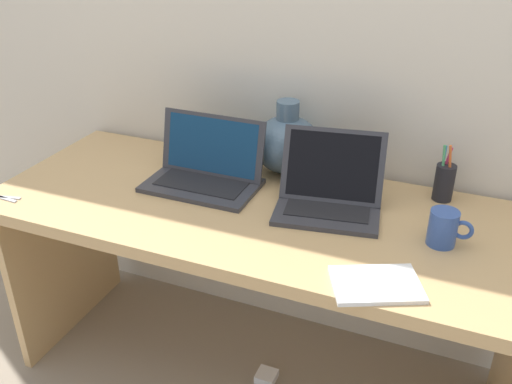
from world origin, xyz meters
The scene contains 10 objects.
ground_plane centered at (0.00, 0.00, 0.00)m, with size 6.00×6.00×0.00m, color gray.
back_wall centered at (0.00, 0.37, 1.20)m, with size 4.40×0.04×2.40m, color beige.
desk centered at (0.00, 0.00, 0.56)m, with size 1.66×0.67×0.70m.
laptop_left centered at (-0.21, 0.09, 0.76)m, with size 0.36×0.23×0.21m.
laptop_right centered at (0.20, 0.08, 0.76)m, with size 0.34×0.29×0.22m.
green_vase centered at (0.00, 0.27, 0.80)m, with size 0.22×0.22×0.25m.
notebook_stack centered at (0.42, -0.25, 0.71)m, with size 0.21×0.15×0.01m, color white.
coffee_mug centered at (0.54, 0.00, 0.75)m, with size 0.12×0.08×0.10m.
pen_cup centered at (0.52, 0.26, 0.76)m, with size 0.06×0.06×0.19m.
power_brick centered at (0.04, -0.01, 0.01)m, with size 0.07×0.07×0.03m, color white.
Camera 1 is at (0.57, -1.38, 1.54)m, focal length 39.48 mm.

